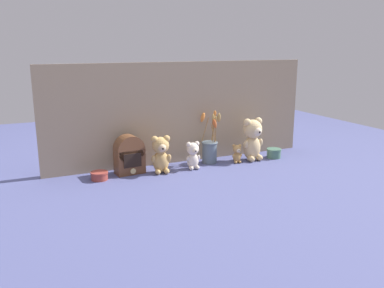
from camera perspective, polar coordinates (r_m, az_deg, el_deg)
ground_plane at (r=2.48m, az=0.19°, el=-3.40°), size 4.00×4.00×0.00m
backdrop_wall at (r=2.55m, az=-1.36°, el=4.40°), size 1.73×0.02×0.63m
teddy_bear_large at (r=2.64m, az=8.51°, el=0.79°), size 0.15×0.14×0.28m
teddy_bear_medium at (r=2.36m, az=-4.37°, el=-1.36°), size 0.12×0.11×0.22m
teddy_bear_small at (r=2.44m, az=0.14°, el=-1.52°), size 0.09×0.09×0.17m
teddy_bear_tiny at (r=2.59m, az=6.34°, el=-1.29°), size 0.07×0.06×0.12m
flower_vase at (r=2.57m, az=2.54°, el=-0.49°), size 0.12×0.15×0.33m
vintage_radio at (r=2.38m, az=-8.79°, el=-1.53°), size 0.17×0.11×0.23m
decorative_tin_tall at (r=2.75m, az=11.41°, el=-1.26°), size 0.10×0.10×0.06m
decorative_tin_short at (r=2.32m, az=-12.86°, el=-4.36°), size 0.10×0.10×0.05m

